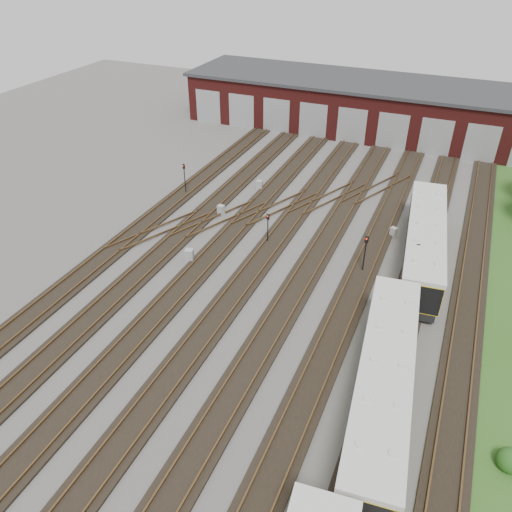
% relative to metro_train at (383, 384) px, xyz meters
% --- Properties ---
extents(ground, '(120.00, 120.00, 0.00)m').
position_rel_metro_train_xyz_m(ground, '(-10.00, 5.80, -1.99)').
color(ground, '#4C4946').
rests_on(ground, ground).
extents(track_network, '(30.40, 70.00, 0.33)m').
position_rel_metro_train_xyz_m(track_network, '(-10.17, 6.39, -1.89)').
color(track_network, black).
rests_on(track_network, ground).
extents(maintenance_shed, '(51.00, 12.50, 6.35)m').
position_rel_metro_train_xyz_m(maintenance_shed, '(-10.01, 45.78, 1.21)').
color(maintenance_shed, '#501514').
rests_on(maintenance_shed, ground).
extents(metro_train, '(4.41, 47.92, 3.25)m').
position_rel_metro_train_xyz_m(metro_train, '(0.00, 0.00, 0.00)').
color(metro_train, black).
rests_on(metro_train, ground).
extents(signal_mast_0, '(0.27, 0.27, 3.18)m').
position_rel_metro_train_xyz_m(signal_mast_0, '(-23.85, 19.36, 0.03)').
color(signal_mast_0, black).
rests_on(signal_mast_0, ground).
extents(signal_mast_1, '(0.26, 0.24, 2.77)m').
position_rel_metro_train_xyz_m(signal_mast_1, '(-12.56, 13.92, -0.20)').
color(signal_mast_1, black).
rests_on(signal_mast_1, ground).
extents(signal_mast_2, '(0.28, 0.26, 3.26)m').
position_rel_metro_train_xyz_m(signal_mast_2, '(-4.00, 12.87, 0.10)').
color(signal_mast_2, black).
rests_on(signal_mast_2, ground).
extents(signal_mast_3, '(0.32, 0.31, 3.58)m').
position_rel_metro_train_xyz_m(signal_mast_3, '(-0.23, 12.70, 0.29)').
color(signal_mast_3, black).
rests_on(signal_mast_3, ground).
extents(relay_cabinet_0, '(0.78, 0.71, 1.09)m').
position_rel_metro_train_xyz_m(relay_cabinet_0, '(-17.33, 8.75, -1.45)').
color(relay_cabinet_0, '#9B9EA0').
rests_on(relay_cabinet_0, ground).
extents(relay_cabinet_1, '(0.66, 0.58, 0.97)m').
position_rel_metro_train_xyz_m(relay_cabinet_1, '(-17.30, 23.22, -1.51)').
color(relay_cabinet_1, '#9B9EA0').
rests_on(relay_cabinet_1, ground).
extents(relay_cabinet_2, '(0.69, 0.61, 1.00)m').
position_rel_metro_train_xyz_m(relay_cabinet_2, '(-18.47, 16.73, -1.50)').
color(relay_cabinet_2, '#9B9EA0').
rests_on(relay_cabinet_2, ground).
extents(relay_cabinet_3, '(0.67, 0.62, 0.89)m').
position_rel_metro_train_xyz_m(relay_cabinet_3, '(-2.79, 19.24, -1.55)').
color(relay_cabinet_3, '#9B9EA0').
rests_on(relay_cabinet_3, ground).
extents(relay_cabinet_4, '(0.68, 0.61, 0.99)m').
position_rel_metro_train_xyz_m(relay_cabinet_4, '(-0.93, 17.02, -1.50)').
color(relay_cabinet_4, '#9B9EA0').
rests_on(relay_cabinet_4, ground).
extents(bush_0, '(1.34, 1.34, 1.34)m').
position_rel_metro_train_xyz_m(bush_0, '(6.80, -1.06, -1.32)').
color(bush_0, '#1D4A15').
rests_on(bush_0, ground).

